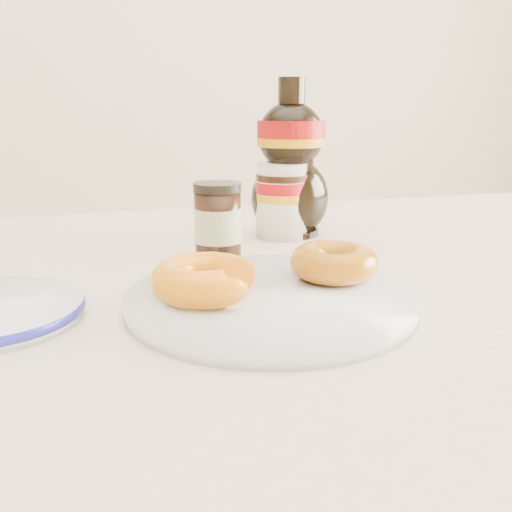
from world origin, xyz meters
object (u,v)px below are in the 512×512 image
object	(u,v)px
dining_table	(277,356)
donut_whole	(334,262)
donut_bitten	(205,279)
plate	(271,299)
nutella_jar	(282,198)
dark_jar	(218,222)
syrup_bottle	(291,158)

from	to	relation	value
dining_table	donut_whole	size ratio (longest dim) A/B	15.99
donut_bitten	donut_whole	size ratio (longest dim) A/B	1.10
plate	nutella_jar	world-z (taller)	nutella_jar
dark_jar	plate	bearing A→B (deg)	-86.36
plate	dark_jar	world-z (taller)	dark_jar
donut_whole	syrup_bottle	world-z (taller)	syrup_bottle
plate	nutella_jar	xyz separation A→B (m)	(0.10, 0.26, 0.05)
syrup_bottle	donut_bitten	bearing A→B (deg)	-122.36
plate	dark_jar	bearing A→B (deg)	93.64
donut_bitten	donut_whole	bearing A→B (deg)	3.22
nutella_jar	syrup_bottle	distance (m)	0.06
syrup_bottle	dark_jar	xyz separation A→B (m)	(-0.12, -0.10, -0.06)
donut_whole	syrup_bottle	bearing A→B (deg)	81.29
nutella_jar	dark_jar	world-z (taller)	nutella_jar
plate	donut_whole	distance (m)	0.08
donut_bitten	donut_whole	xyz separation A→B (m)	(0.13, 0.03, -0.00)
dining_table	nutella_jar	xyz separation A→B (m)	(0.07, 0.20, 0.14)
donut_bitten	plate	bearing A→B (deg)	-11.27
dining_table	syrup_bottle	bearing A→B (deg)	68.20
plate	syrup_bottle	world-z (taller)	syrup_bottle
donut_bitten	nutella_jar	bearing A→B (deg)	51.56
donut_whole	nutella_jar	distance (m)	0.24
dining_table	dark_jar	xyz separation A→B (m)	(-0.04, 0.11, 0.13)
dining_table	plate	bearing A→B (deg)	-113.19
plate	syrup_bottle	bearing A→B (deg)	67.87
donut_whole	syrup_bottle	size ratio (longest dim) A/B	0.41
dining_table	donut_bitten	xyz separation A→B (m)	(-0.09, -0.06, 0.11)
dining_table	nutella_jar	size ratio (longest dim) A/B	13.68
syrup_bottle	dark_jar	distance (m)	0.17
plate	donut_bitten	distance (m)	0.06
donut_bitten	donut_whole	distance (m)	0.14
plate	syrup_bottle	size ratio (longest dim) A/B	1.24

